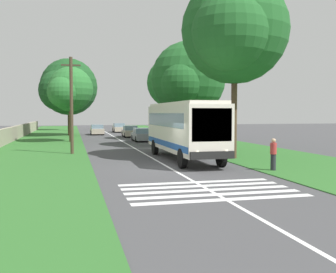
% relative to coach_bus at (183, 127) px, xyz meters
% --- Properties ---
extents(ground, '(160.00, 160.00, 0.00)m').
position_rel_coach_bus_xyz_m(ground, '(-3.64, 1.80, -2.15)').
color(ground, '#424244').
extents(grass_verge_left, '(120.00, 8.00, 0.04)m').
position_rel_coach_bus_xyz_m(grass_verge_left, '(11.36, 10.00, -2.13)').
color(grass_verge_left, '#2D6628').
rests_on(grass_verge_left, ground).
extents(grass_verge_right, '(120.00, 8.00, 0.04)m').
position_rel_coach_bus_xyz_m(grass_verge_right, '(11.36, -6.40, -2.13)').
color(grass_verge_right, '#2D6628').
rests_on(grass_verge_right, ground).
extents(centre_line, '(110.00, 0.16, 0.01)m').
position_rel_coach_bus_xyz_m(centre_line, '(11.36, 1.80, -2.14)').
color(centre_line, silver).
rests_on(centre_line, ground).
extents(coach_bus, '(11.16, 2.62, 3.73)m').
position_rel_coach_bus_xyz_m(coach_bus, '(0.00, 0.00, 0.00)').
color(coach_bus, silver).
rests_on(coach_bus, ground).
extents(zebra_crossing, '(4.05, 6.80, 0.01)m').
position_rel_coach_bus_xyz_m(zebra_crossing, '(-10.13, 1.80, -2.14)').
color(zebra_crossing, silver).
rests_on(zebra_crossing, ground).
extents(trailing_car_0, '(4.30, 1.78, 1.43)m').
position_rel_coach_bus_xyz_m(trailing_car_0, '(17.44, -0.29, -1.48)').
color(trailing_car_0, gray).
rests_on(trailing_car_0, ground).
extents(trailing_car_1, '(4.30, 1.78, 1.43)m').
position_rel_coach_bus_xyz_m(trailing_car_1, '(25.55, -0.19, -1.48)').
color(trailing_car_1, '#B7A893').
rests_on(trailing_car_1, ground).
extents(trailing_car_2, '(4.30, 1.78, 1.43)m').
position_rel_coach_bus_xyz_m(trailing_car_2, '(31.81, 3.63, -1.48)').
color(trailing_car_2, '#B7A893').
rests_on(trailing_car_2, ground).
extents(trailing_car_3, '(4.30, 1.78, 1.43)m').
position_rel_coach_bus_xyz_m(trailing_car_3, '(38.27, -0.21, -1.48)').
color(trailing_car_3, '#B7A893').
rests_on(trailing_car_3, ground).
extents(roadside_tree_left_0, '(5.09, 4.49, 9.71)m').
position_rel_coach_bus_xyz_m(roadside_tree_left_0, '(46.34, 7.49, 5.19)').
color(roadside_tree_left_0, '#3D2D1E').
rests_on(roadside_tree_left_0, grass_verge_left).
extents(roadside_tree_left_1, '(5.76, 4.70, 7.88)m').
position_rel_coach_bus_xyz_m(roadside_tree_left_1, '(18.06, 7.31, 3.27)').
color(roadside_tree_left_1, '#4C3826').
rests_on(roadside_tree_left_1, grass_verge_left).
extents(roadside_tree_left_2, '(8.96, 7.60, 10.31)m').
position_rel_coach_bus_xyz_m(roadside_tree_left_2, '(29.79, 7.68, 4.22)').
color(roadside_tree_left_2, '#3D2D1E').
rests_on(roadside_tree_left_2, grass_verge_left).
extents(roadside_tree_right_0, '(6.84, 5.78, 9.40)m').
position_rel_coach_bus_xyz_m(roadside_tree_right_0, '(19.38, -4.03, 4.23)').
color(roadside_tree_right_0, '#4C3826').
rests_on(roadside_tree_right_0, grass_verge_right).
extents(roadside_tree_right_1, '(8.60, 7.05, 11.99)m').
position_rel_coach_bus_xyz_m(roadside_tree_right_1, '(-0.29, -3.23, 6.15)').
color(roadside_tree_right_1, '#4C3826').
rests_on(roadside_tree_right_1, grass_verge_right).
extents(roadside_tree_right_2, '(8.00, 6.77, 9.51)m').
position_rel_coach_bus_xyz_m(roadside_tree_right_2, '(9.99, -3.14, 3.84)').
color(roadside_tree_right_2, '#3D2D1E').
rests_on(roadside_tree_right_2, grass_verge_right).
extents(utility_pole, '(0.24, 1.40, 7.13)m').
position_rel_coach_bus_xyz_m(utility_pole, '(5.22, 7.09, 1.60)').
color(utility_pole, '#473828').
rests_on(utility_pole, grass_verge_left).
extents(roadside_wall, '(70.00, 0.40, 1.54)m').
position_rel_coach_bus_xyz_m(roadside_wall, '(16.36, 13.40, -1.33)').
color(roadside_wall, '#9E937F').
rests_on(roadside_wall, grass_verge_left).
extents(pedestrian, '(0.34, 0.34, 1.69)m').
position_rel_coach_bus_xyz_m(pedestrian, '(-6.03, -3.25, -1.24)').
color(pedestrian, '#26262D').
rests_on(pedestrian, grass_verge_right).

